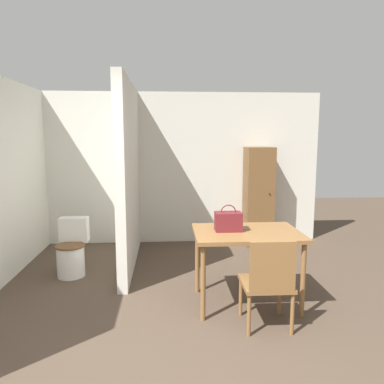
# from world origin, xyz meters

# --- Properties ---
(ground_plane) EXTENTS (16.00, 16.00, 0.00)m
(ground_plane) POSITION_xyz_m (0.00, 0.00, 0.00)
(ground_plane) COLOR #4C3D30
(wall_back) EXTENTS (5.02, 0.12, 2.50)m
(wall_back) POSITION_xyz_m (0.00, 3.76, 1.25)
(wall_back) COLOR silver
(wall_back) RESTS_ON ground_plane
(partition_wall) EXTENTS (0.12, 2.14, 2.50)m
(partition_wall) POSITION_xyz_m (-0.56, 2.63, 1.25)
(partition_wall) COLOR silver
(partition_wall) RESTS_ON ground_plane
(dining_table) EXTENTS (1.11, 0.80, 0.80)m
(dining_table) POSITION_xyz_m (0.79, 1.25, 0.71)
(dining_table) COLOR brown
(dining_table) RESTS_ON ground_plane
(wooden_chair) EXTENTS (0.46, 0.46, 0.88)m
(wooden_chair) POSITION_xyz_m (0.87, 0.71, 0.47)
(wooden_chair) COLOR brown
(wooden_chair) RESTS_ON ground_plane
(toilet) EXTENTS (0.37, 0.52, 0.72)m
(toilet) POSITION_xyz_m (-1.29, 2.26, 0.31)
(toilet) COLOR white
(toilet) RESTS_ON ground_plane
(handbag) EXTENTS (0.28, 0.18, 0.28)m
(handbag) POSITION_xyz_m (0.59, 1.28, 0.90)
(handbag) COLOR maroon
(handbag) RESTS_ON dining_table
(wooden_cabinet) EXTENTS (0.44, 0.47, 1.61)m
(wooden_cabinet) POSITION_xyz_m (1.45, 3.46, 0.81)
(wooden_cabinet) COLOR brown
(wooden_cabinet) RESTS_ON ground_plane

